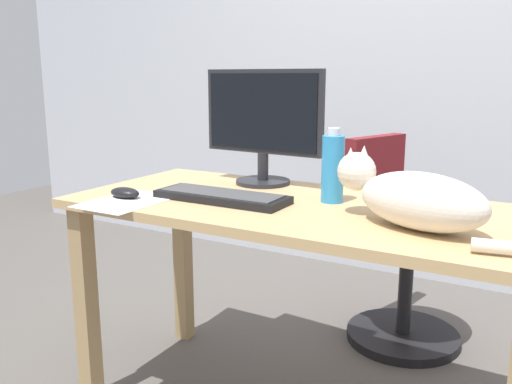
{
  "coord_description": "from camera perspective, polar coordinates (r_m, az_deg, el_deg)",
  "views": [
    {
      "loc": [
        0.69,
        -1.49,
        1.14
      ],
      "look_at": [
        -0.07,
        -0.16,
        0.81
      ],
      "focal_mm": 37.75,
      "sensor_mm": 36.0,
      "label": 1
    }
  ],
  "objects": [
    {
      "name": "cat",
      "position": [
        1.46,
        16.4,
        -0.56
      ],
      "size": [
        0.58,
        0.3,
        0.2
      ],
      "color": "silver",
      "rests_on": "desk"
    },
    {
      "name": "computer_mouse",
      "position": [
        1.8,
        -13.72,
        -0.09
      ],
      "size": [
        0.11,
        0.06,
        0.04
      ],
      "primitive_type": "ellipsoid",
      "color": "black",
      "rests_on": "desk"
    },
    {
      "name": "paper_sheet",
      "position": [
        1.76,
        -13.51,
        -0.96
      ],
      "size": [
        0.21,
        0.3,
        0.0
      ],
      "primitive_type": "cube",
      "rotation": [
        0.0,
        0.0,
        0.0
      ],
      "color": "white",
      "rests_on": "desk"
    },
    {
      "name": "office_chair",
      "position": [
        2.42,
        14.71,
        -6.61
      ],
      "size": [
        0.5,
        0.48,
        0.88
      ],
      "color": "black",
      "rests_on": "ground_plane"
    },
    {
      "name": "monitor",
      "position": [
        1.96,
        0.73,
        7.39
      ],
      "size": [
        0.48,
        0.2,
        0.41
      ],
      "color": "#232328",
      "rests_on": "desk"
    },
    {
      "name": "desk",
      "position": [
        1.72,
        4.54,
        -4.88
      ],
      "size": [
        1.47,
        0.67,
        0.75
      ],
      "color": "tan",
      "rests_on": "ground_plane"
    },
    {
      "name": "back_wall",
      "position": [
        3.1,
        17.3,
        14.7
      ],
      "size": [
        6.0,
        0.04,
        2.6
      ],
      "primitive_type": "cube",
      "color": "silver",
      "rests_on": "ground_plane"
    },
    {
      "name": "water_bottle",
      "position": [
        1.7,
        8.13,
        2.54
      ],
      "size": [
        0.07,
        0.07,
        0.23
      ],
      "color": "#2D8CD1",
      "rests_on": "desk"
    },
    {
      "name": "keyboard",
      "position": [
        1.72,
        -3.67,
        -0.48
      ],
      "size": [
        0.44,
        0.15,
        0.03
      ],
      "color": "black",
      "rests_on": "desk"
    }
  ]
}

